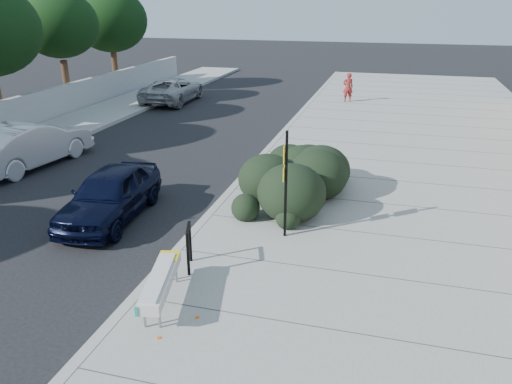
{
  "coord_description": "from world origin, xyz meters",
  "views": [
    {
      "loc": [
        4.39,
        -9.2,
        5.46
      ],
      "look_at": [
        1.35,
        1.81,
        1.0
      ],
      "focal_mm": 35.0,
      "sensor_mm": 36.0,
      "label": 1
    }
  ],
  "objects_px": {
    "bench": "(160,281)",
    "sedan_navy": "(110,194)",
    "bike_rack": "(189,243)",
    "pedestrian": "(348,87)",
    "sign_post": "(285,178)",
    "suv_silver": "(173,90)",
    "wagon_silver": "(29,144)"
  },
  "relations": [
    {
      "from": "suv_silver",
      "to": "pedestrian",
      "type": "bearing_deg",
      "value": -170.47
    },
    {
      "from": "bike_rack",
      "to": "sedan_navy",
      "type": "distance_m",
      "value": 3.76
    },
    {
      "from": "suv_silver",
      "to": "pedestrian",
      "type": "distance_m",
      "value": 9.66
    },
    {
      "from": "sign_post",
      "to": "sedan_navy",
      "type": "xyz_separation_m",
      "value": [
        -4.68,
        0.11,
        -0.94
      ]
    },
    {
      "from": "sedan_navy",
      "to": "pedestrian",
      "type": "distance_m",
      "value": 17.53
    },
    {
      "from": "bench",
      "to": "suv_silver",
      "type": "height_order",
      "value": "suv_silver"
    },
    {
      "from": "bench",
      "to": "bike_rack",
      "type": "bearing_deg",
      "value": 76.99
    },
    {
      "from": "sedan_navy",
      "to": "suv_silver",
      "type": "xyz_separation_m",
      "value": [
        -5.0,
        14.99,
        0.01
      ]
    },
    {
      "from": "bench",
      "to": "sedan_navy",
      "type": "bearing_deg",
      "value": 118.79
    },
    {
      "from": "bench",
      "to": "sign_post",
      "type": "relative_size",
      "value": 0.78
    },
    {
      "from": "sedan_navy",
      "to": "pedestrian",
      "type": "relative_size",
      "value": 2.56
    },
    {
      "from": "sign_post",
      "to": "suv_silver",
      "type": "bearing_deg",
      "value": 116.7
    },
    {
      "from": "sedan_navy",
      "to": "wagon_silver",
      "type": "distance_m",
      "value": 5.94
    },
    {
      "from": "bike_rack",
      "to": "suv_silver",
      "type": "height_order",
      "value": "suv_silver"
    },
    {
      "from": "pedestrian",
      "to": "suv_silver",
      "type": "bearing_deg",
      "value": -7.56
    },
    {
      "from": "bench",
      "to": "sedan_navy",
      "type": "relative_size",
      "value": 0.5
    },
    {
      "from": "wagon_silver",
      "to": "suv_silver",
      "type": "distance_m",
      "value": 11.79
    },
    {
      "from": "bench",
      "to": "sedan_navy",
      "type": "distance_m",
      "value": 4.66
    },
    {
      "from": "suv_silver",
      "to": "sign_post",
      "type": "bearing_deg",
      "value": 120.46
    },
    {
      "from": "bike_rack",
      "to": "wagon_silver",
      "type": "height_order",
      "value": "wagon_silver"
    },
    {
      "from": "bike_rack",
      "to": "pedestrian",
      "type": "height_order",
      "value": "pedestrian"
    },
    {
      "from": "sign_post",
      "to": "pedestrian",
      "type": "relative_size",
      "value": 1.66
    },
    {
      "from": "wagon_silver",
      "to": "sign_post",
      "type": "bearing_deg",
      "value": 168.2
    },
    {
      "from": "bench",
      "to": "suv_silver",
      "type": "bearing_deg",
      "value": 100.77
    },
    {
      "from": "bench",
      "to": "sedan_navy",
      "type": "xyz_separation_m",
      "value": [
        -3.1,
        3.48,
        0.06
      ]
    },
    {
      "from": "bench",
      "to": "pedestrian",
      "type": "height_order",
      "value": "pedestrian"
    },
    {
      "from": "bench",
      "to": "bike_rack",
      "type": "xyz_separation_m",
      "value": [
        0.0,
        1.35,
        0.11
      ]
    },
    {
      "from": "sedan_navy",
      "to": "bench",
      "type": "bearing_deg",
      "value": -53.04
    },
    {
      "from": "bench",
      "to": "bike_rack",
      "type": "relative_size",
      "value": 2.1
    },
    {
      "from": "sign_post",
      "to": "wagon_silver",
      "type": "distance_m",
      "value": 10.27
    },
    {
      "from": "bike_rack",
      "to": "sign_post",
      "type": "height_order",
      "value": "sign_post"
    },
    {
      "from": "bike_rack",
      "to": "sedan_navy",
      "type": "xyz_separation_m",
      "value": [
        -3.1,
        2.12,
        -0.05
      ]
    }
  ]
}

